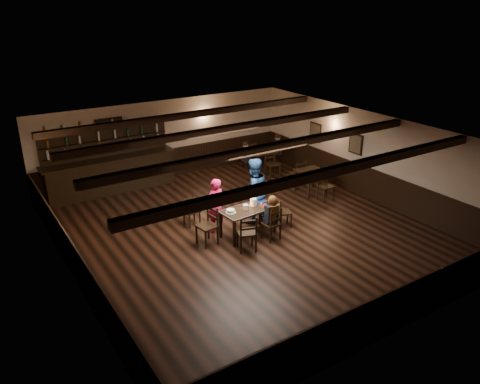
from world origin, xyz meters
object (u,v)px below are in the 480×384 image
woman_pink (215,206)px  bar_counter (110,170)px  man_blue (253,191)px  chair_near_left (248,231)px  chair_near_right (273,222)px  dining_table (248,212)px  cake (231,211)px

woman_pink → bar_counter: size_ratio=0.35×
man_blue → chair_near_left: bearing=52.1°
chair_near_right → woman_pink: woman_pink is taller
dining_table → chair_near_left: size_ratio=1.58×
woman_pink → man_blue: man_blue is taller
dining_table → chair_near_right: (0.37, -0.61, -0.14)m
chair_near_right → woman_pink: 1.61m
chair_near_right → bar_counter: size_ratio=0.21×
chair_near_right → man_blue: 1.29m
cake → bar_counter: (-1.53, 4.89, -0.06)m
chair_near_left → man_blue: (1.07, 1.33, 0.37)m
chair_near_right → man_blue: man_blue is taller
chair_near_right → woman_pink: bearing=128.4°
dining_table → woman_pink: (-0.62, 0.63, 0.09)m
chair_near_right → cake: size_ratio=3.35×
chair_near_right → bar_counter: bar_counter is taller
chair_near_left → cake: size_ratio=3.58×
woman_pink → cake: bearing=94.2°
dining_table → chair_near_left: chair_near_left is taller
dining_table → bar_counter: size_ratio=0.35×
dining_table → bar_counter: bearing=112.4°
woman_pink → cake: 0.60m
cake → man_blue: bearing=27.3°
chair_near_right → bar_counter: bearing=113.4°
woman_pink → man_blue: (1.18, -0.04, 0.17)m
chair_near_left → bar_counter: bar_counter is taller
cake → bar_counter: bar_counter is taller
chair_near_left → cake: 0.81m
bar_counter → chair_near_right: bearing=-66.6°
man_blue → woman_pink: bearing=-1.0°
dining_table → chair_near_left: bearing=-124.7°
man_blue → cake: size_ratio=6.96×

